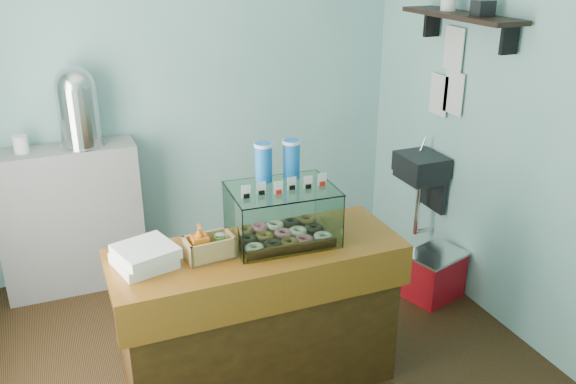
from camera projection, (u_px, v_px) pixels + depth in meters
name	position (u px, v px, depth m)	size (l,w,h in m)	color
ground	(247.00, 357.00, 3.86)	(3.50, 3.50, 0.00)	black
room_shell	(243.00, 91.00, 3.23)	(3.54, 3.04, 2.82)	#7AB2B1
counter	(259.00, 317.00, 3.47)	(1.60, 0.60, 0.90)	#45270D
back_shelf	(72.00, 220.00, 4.47)	(1.00, 0.32, 1.10)	gray
display_case	(281.00, 210.00, 3.37)	(0.59, 0.44, 0.53)	#371A10
condiment_crate	(207.00, 246.00, 3.17)	(0.26, 0.17, 0.20)	tan
pastry_boxes	(145.00, 256.00, 3.11)	(0.35, 0.35, 0.11)	white
coffee_urn	(78.00, 105.00, 4.20)	(0.31, 0.31, 0.57)	silver
red_cooler	(434.00, 274.00, 4.46)	(0.48, 0.41, 0.36)	#B80E19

